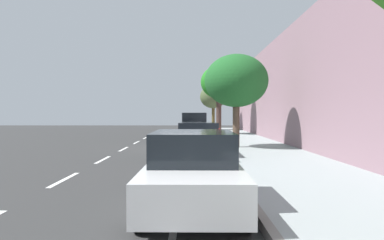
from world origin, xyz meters
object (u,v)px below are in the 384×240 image
street_tree_corner (213,97)px  fire_hydrant (218,135)px  cyclist_with_backpack (203,124)px  street_tree_mid_block (236,81)px  parked_sedan_white_nearest (193,170)px  parked_sedan_grey_second (198,141)px  bicycle_at_curb (200,131)px  parked_pickup_black_mid (194,128)px  street_tree_far_end (219,83)px

street_tree_corner → fire_hydrant: 15.97m
cyclist_with_backpack → street_tree_mid_block: bearing=-83.8°
parked_sedan_white_nearest → street_tree_mid_block: (2.24, 10.70, 2.79)m
parked_sedan_grey_second → bicycle_at_curb: size_ratio=2.83×
parked_pickup_black_mid → bicycle_at_curb: 6.29m
parked_sedan_grey_second → bicycle_at_curb: parked_sedan_grey_second is taller
street_tree_mid_block → parked_sedan_white_nearest: bearing=-101.8°
fire_hydrant → cyclist_with_backpack: bearing=94.2°
cyclist_with_backpack → fire_hydrant: cyclist_with_backpack is taller
parked_sedan_white_nearest → street_tree_corner: bearing=85.6°
parked_pickup_black_mid → street_tree_mid_block: size_ratio=1.14×
parked_pickup_black_mid → street_tree_corner: bearing=80.4°
street_tree_corner → fire_hydrant: bearing=-92.4°
bicycle_at_curb → street_tree_mid_block: size_ratio=0.33×
cyclist_with_backpack → street_tree_far_end: 3.82m
parked_pickup_black_mid → street_tree_mid_block: street_tree_mid_block is taller
parked_sedan_grey_second → bicycle_at_curb: bearing=88.4°
street_tree_corner → parked_sedan_white_nearest: bearing=-94.4°
cyclist_with_backpack → parked_sedan_grey_second: bearing=-92.5°
parked_sedan_white_nearest → parked_pickup_black_mid: bearing=89.5°
parked_pickup_black_mid → street_tree_far_end: street_tree_far_end is taller
parked_sedan_white_nearest → street_tree_mid_block: street_tree_mid_block is taller
street_tree_mid_block → street_tree_corner: (0.00, 18.74, 0.12)m
parked_sedan_white_nearest → bicycle_at_curb: size_ratio=2.83×
parked_sedan_grey_second → street_tree_mid_block: (2.01, 3.46, 2.79)m
cyclist_with_backpack → street_tree_corner: street_tree_corner is taller
parked_sedan_grey_second → street_tree_mid_block: size_ratio=0.93×
parked_sedan_grey_second → bicycle_at_curb: (0.46, 16.09, -0.39)m
bicycle_at_curb → street_tree_corner: bearing=75.8°
parked_pickup_black_mid → street_tree_far_end: size_ratio=0.94×
parked_pickup_black_mid → street_tree_corner: 12.84m
street_tree_mid_block → parked_sedan_grey_second: bearing=-120.1°
parked_sedan_grey_second → street_tree_corner: street_tree_corner is taller
parked_sedan_grey_second → street_tree_corner: (2.01, 22.21, 2.91)m
street_tree_far_end → fire_hydrant: 9.14m
bicycle_at_curb → cyclist_with_backpack: bearing=-63.6°
street_tree_corner → bicycle_at_curb: bearing=-104.2°
bicycle_at_curb → cyclist_with_backpack: cyclist_with_backpack is taller
bicycle_at_curb → parked_sedan_grey_second: bearing=-91.6°
bicycle_at_curb → fire_hydrant: size_ratio=1.86×
parked_sedan_white_nearest → parked_sedan_grey_second: same height
street_tree_mid_block → street_tree_far_end: bearing=90.0°
parked_sedan_white_nearest → cyclist_with_backpack: 22.90m
bicycle_at_curb → street_tree_corner: street_tree_corner is taller
parked_pickup_black_mid → fire_hydrant: size_ratio=6.43×
street_tree_mid_block → street_tree_far_end: street_tree_far_end is taller
cyclist_with_backpack → street_tree_far_end: (1.32, -0.85, 3.48)m
parked_sedan_grey_second → fire_hydrant: (1.35, 6.55, -0.16)m
cyclist_with_backpack → fire_hydrant: 9.12m
street_tree_mid_block → fire_hydrant: (-0.66, 3.08, -2.95)m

